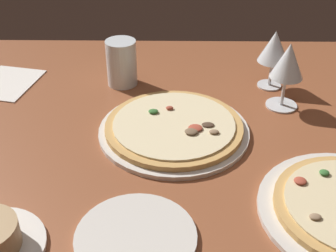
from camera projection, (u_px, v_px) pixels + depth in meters
dining_table at (162, 150)px, 96.27cm from camera, size 150.00×110.00×4.00cm
pizza_main at (174, 128)px, 97.69cm from camera, size 32.82×32.82×3.36cm
wine_glass_far at (288, 63)px, 101.65cm from camera, size 7.63×7.63×16.07cm
wine_glass_near at (274, 48)px, 110.46cm from camera, size 7.68×7.68×14.96cm
water_glass at (122, 65)px, 114.46cm from camera, size 7.74×7.74×11.80cm
side_plate at (136, 237)px, 72.56cm from camera, size 19.96×19.96×0.90cm
paper_menu at (7, 83)px, 117.29cm from camera, size 17.32×20.18×0.30cm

